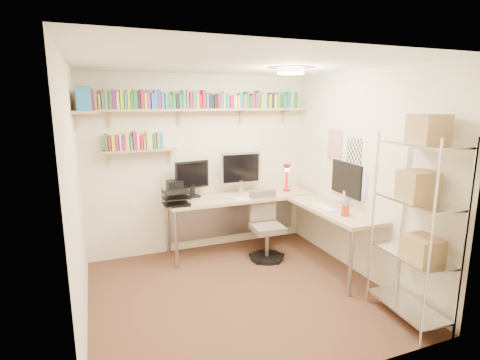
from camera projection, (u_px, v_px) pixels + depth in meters
name	position (u px, v px, depth m)	size (l,w,h in m)	color
ground	(239.00, 293.00, 4.24)	(3.20, 3.20, 0.00)	#452D1D
room_shell	(239.00, 158.00, 3.93)	(3.24, 3.04, 2.52)	beige
wall_shelves	(172.00, 109.00, 4.86)	(3.12, 1.09, 0.80)	tan
corner_desk	(255.00, 200.00, 5.12)	(2.37, 2.09, 1.42)	tan
office_chair	(266.00, 231.00, 5.14)	(0.49, 0.50, 0.93)	black
wire_rack	(420.00, 200.00, 3.45)	(0.46, 0.83, 2.02)	silver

